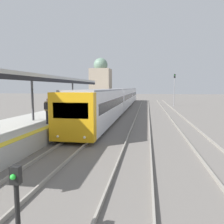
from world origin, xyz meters
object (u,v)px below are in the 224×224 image
at_px(person_on_platform, 48,109).
at_px(signal_post_near, 17,199).
at_px(signal_mast_far, 174,86).
at_px(train_near, 120,98).

xyz_separation_m(person_on_platform, signal_post_near, (3.81, -9.42, -0.85)).
distance_m(signal_post_near, signal_mast_far, 38.17).
bearing_deg(person_on_platform, signal_post_near, -67.99).
height_order(person_on_platform, train_near, train_near).
bearing_deg(person_on_platform, signal_mast_far, 68.27).
bearing_deg(signal_post_near, person_on_platform, 112.01).
distance_m(person_on_platform, train_near, 20.79).
bearing_deg(signal_mast_far, person_on_platform, -111.73).
relative_size(train_near, signal_post_near, 25.49).
bearing_deg(person_on_platform, train_near, 84.01).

